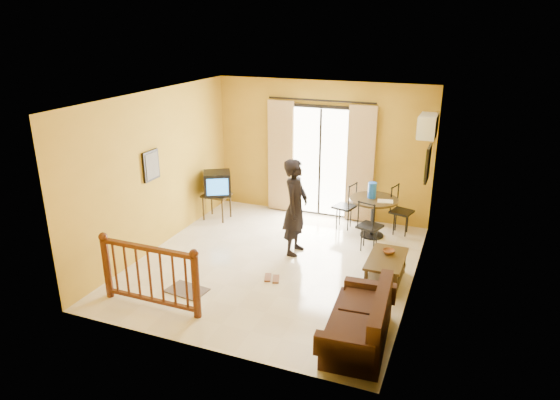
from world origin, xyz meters
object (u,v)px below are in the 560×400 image
at_px(dining_table, 373,206).
at_px(sofa, 362,324).
at_px(standing_person, 295,207).
at_px(television, 217,183).
at_px(coffee_table, 386,266).

relative_size(dining_table, sofa, 0.58).
bearing_deg(standing_person, sofa, -142.35).
bearing_deg(sofa, television, 136.31).
bearing_deg(sofa, coffee_table, 86.05).
bearing_deg(coffee_table, dining_table, 108.25).
height_order(television, standing_person, standing_person).
bearing_deg(standing_person, dining_table, -42.90).
distance_m(dining_table, sofa, 3.46).
xyz_separation_m(sofa, standing_person, (-1.69, 2.19, 0.58)).
relative_size(television, dining_table, 0.77).
distance_m(coffee_table, sofa, 1.67).
bearing_deg(television, sofa, -69.51).
relative_size(coffee_table, standing_person, 0.58).
bearing_deg(coffee_table, sofa, -90.08).
height_order(dining_table, coffee_table, dining_table).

